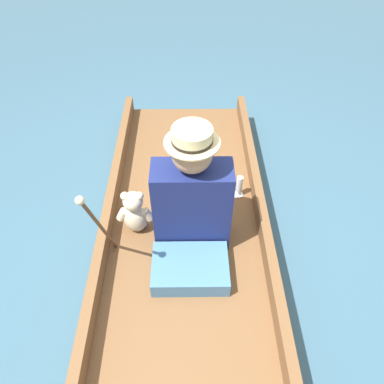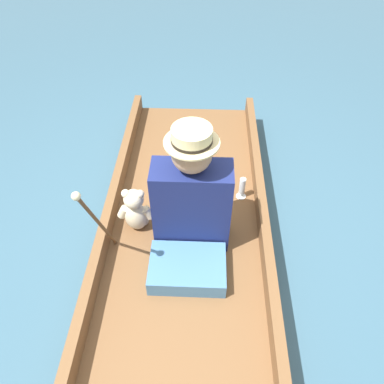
{
  "view_description": "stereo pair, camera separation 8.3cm",
  "coord_description": "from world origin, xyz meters",
  "px_view_note": "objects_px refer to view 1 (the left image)",
  "views": [
    {
      "loc": [
        0.03,
        -1.52,
        2.17
      ],
      "look_at": [
        0.05,
        0.07,
        0.56
      ],
      "focal_mm": 35.0,
      "sensor_mm": 36.0,
      "label": 1
    },
    {
      "loc": [
        0.11,
        -1.52,
        2.17
      ],
      "look_at": [
        0.05,
        0.07,
        0.56
      ],
      "focal_mm": 35.0,
      "sensor_mm": 36.0,
      "label": 2
    }
  ],
  "objects_px": {
    "walking_cane": "(98,223)",
    "wine_glass": "(239,185)",
    "teddy_bear": "(135,213)",
    "seated_person": "(192,195)"
  },
  "relations": [
    {
      "from": "walking_cane",
      "to": "wine_glass",
      "type": "bearing_deg",
      "value": 38.05
    },
    {
      "from": "seated_person",
      "to": "wine_glass",
      "type": "distance_m",
      "value": 0.52
    },
    {
      "from": "seated_person",
      "to": "wine_glass",
      "type": "bearing_deg",
      "value": 32.35
    },
    {
      "from": "teddy_bear",
      "to": "wine_glass",
      "type": "relative_size",
      "value": 2.01
    },
    {
      "from": "seated_person",
      "to": "walking_cane",
      "type": "xyz_separation_m",
      "value": [
        -0.51,
        -0.35,
        0.15
      ]
    },
    {
      "from": "teddy_bear",
      "to": "wine_glass",
      "type": "bearing_deg",
      "value": 23.85
    },
    {
      "from": "teddy_bear",
      "to": "walking_cane",
      "type": "distance_m",
      "value": 0.49
    },
    {
      "from": "seated_person",
      "to": "teddy_bear",
      "type": "height_order",
      "value": "seated_person"
    },
    {
      "from": "seated_person",
      "to": "wine_glass",
      "type": "xyz_separation_m",
      "value": [
        0.35,
        0.32,
        -0.23
      ]
    },
    {
      "from": "teddy_bear",
      "to": "walking_cane",
      "type": "height_order",
      "value": "walking_cane"
    }
  ]
}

